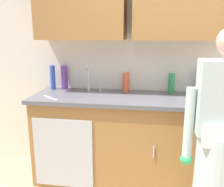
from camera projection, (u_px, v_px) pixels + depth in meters
kitchen_wall_with_uppers at (169, 42)px, 2.68m from camera, size 4.80×0.44×2.70m
counter_cabinet at (126, 141)px, 2.70m from camera, size 1.90×0.62×0.90m
countertop at (127, 98)px, 2.59m from camera, size 1.96×0.66×0.04m
sink at (89, 96)px, 2.65m from camera, size 0.50×0.36×0.35m
person_at_sink at (219, 157)px, 1.85m from camera, size 0.55×0.34×1.62m
bottle_dish_liquid at (126, 82)px, 2.76m from camera, size 0.07×0.07×0.21m
bottle_soap at (171, 83)px, 2.70m from camera, size 0.07×0.07×0.21m
bottle_water_tall at (199, 82)px, 2.67m from camera, size 0.07×0.07×0.26m
bottle_cleaner_spray at (53, 77)px, 2.86m from camera, size 0.06×0.06×0.27m
bottle_water_short at (64, 78)px, 2.88m from camera, size 0.07×0.07×0.27m
cup_by_sink at (218, 90)px, 2.63m from camera, size 0.08×0.08×0.10m
knife_on_counter at (51, 98)px, 2.51m from camera, size 0.21×0.16×0.01m
sponge at (204, 95)px, 2.56m from camera, size 0.11×0.07×0.03m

